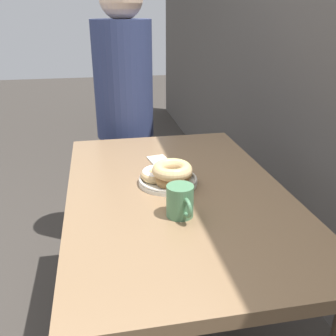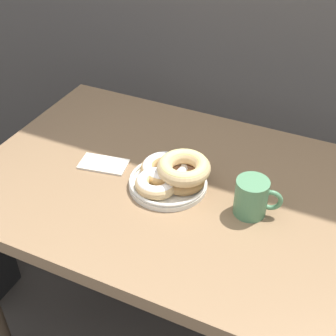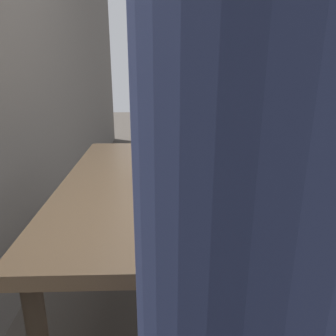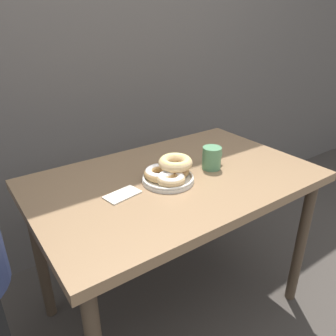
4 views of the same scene
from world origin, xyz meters
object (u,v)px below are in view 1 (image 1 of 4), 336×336
donut_plate (169,174)px  dining_table (177,210)px  coffee_mug (180,201)px  person_figure (125,118)px  napkin (160,162)px

donut_plate → dining_table: bearing=24.5°
dining_table → coffee_mug: (0.18, -0.03, 0.13)m
donut_plate → coffee_mug: (0.22, -0.01, 0.01)m
donut_plate → person_figure: 0.80m
person_figure → donut_plate: bearing=6.4°
person_figure → dining_table: bearing=7.4°
dining_table → person_figure: size_ratio=0.80×
dining_table → person_figure: (-0.84, -0.11, 0.12)m
dining_table → napkin: size_ratio=8.13×
coffee_mug → person_figure: 1.02m
donut_plate → napkin: 0.22m
person_figure → napkin: (0.58, 0.09, -0.03)m
person_figure → napkin: person_figure is taller
dining_table → donut_plate: 0.13m
coffee_mug → napkin: bearing=178.3°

